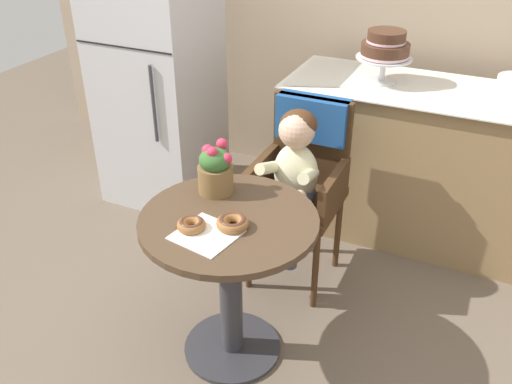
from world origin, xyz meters
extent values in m
plane|color=#6B5B4C|center=(0.00, 0.00, 0.00)|extent=(8.00, 8.00, 0.00)
cylinder|color=#4C3826|center=(0.00, 0.00, 0.70)|extent=(0.72, 0.72, 0.03)
cylinder|color=#333338|center=(0.00, 0.00, 0.34)|extent=(0.10, 0.10, 0.69)
cylinder|color=#333338|center=(0.00, 0.00, 0.01)|extent=(0.44, 0.44, 0.02)
cube|color=#472D19|center=(0.06, 0.61, 0.47)|extent=(0.42, 0.42, 0.04)
cube|color=#472D19|center=(0.06, 0.80, 0.72)|extent=(0.40, 0.04, 0.46)
cube|color=#472D19|center=(-0.13, 0.61, 0.58)|extent=(0.04, 0.38, 0.18)
cube|color=#472D19|center=(0.25, 0.61, 0.58)|extent=(0.04, 0.38, 0.18)
cube|color=#1E4C8C|center=(0.06, 0.80, 0.84)|extent=(0.36, 0.11, 0.22)
cylinder|color=#472D19|center=(-0.12, 0.43, 0.23)|extent=(0.03, 0.03, 0.45)
cylinder|color=#472D19|center=(0.24, 0.43, 0.23)|extent=(0.03, 0.03, 0.45)
cylinder|color=#472D19|center=(-0.12, 0.79, 0.23)|extent=(0.03, 0.03, 0.45)
cylinder|color=#472D19|center=(0.24, 0.79, 0.23)|extent=(0.03, 0.03, 0.45)
ellipsoid|color=beige|center=(0.06, 0.59, 0.64)|extent=(0.22, 0.16, 0.30)
sphere|color=#E0B293|center=(0.06, 0.58, 0.87)|extent=(0.17, 0.17, 0.17)
ellipsoid|color=#4C2D19|center=(0.06, 0.60, 0.89)|extent=(0.17, 0.17, 0.14)
cylinder|color=beige|center=(-0.04, 0.50, 0.69)|extent=(0.08, 0.23, 0.13)
sphere|color=#E0B293|center=(-0.03, 0.42, 0.62)|extent=(0.06, 0.06, 0.06)
cylinder|color=beige|center=(0.15, 0.50, 0.69)|extent=(0.08, 0.23, 0.13)
sphere|color=#E0B293|center=(0.14, 0.42, 0.62)|extent=(0.06, 0.06, 0.06)
cylinder|color=#3F4760|center=(0.00, 0.51, 0.53)|extent=(0.09, 0.22, 0.09)
cylinder|color=#3F4760|center=(0.00, 0.40, 0.36)|extent=(0.08, 0.08, 0.26)
cylinder|color=#3F4760|center=(0.11, 0.51, 0.53)|extent=(0.09, 0.22, 0.09)
cylinder|color=#3F4760|center=(0.11, 0.40, 0.36)|extent=(0.08, 0.08, 0.26)
cube|color=white|center=(-0.02, -0.14, 0.72)|extent=(0.26, 0.25, 0.00)
torus|color=#936033|center=(-0.09, -0.13, 0.74)|extent=(0.11, 0.11, 0.04)
torus|color=#512D1E|center=(-0.09, -0.13, 0.75)|extent=(0.10, 0.10, 0.02)
torus|color=#936033|center=(0.05, -0.05, 0.74)|extent=(0.13, 0.13, 0.04)
torus|color=#512D1E|center=(0.05, -0.05, 0.75)|extent=(0.11, 0.11, 0.02)
cylinder|color=brown|center=(-0.14, 0.16, 0.78)|extent=(0.15, 0.15, 0.12)
ellipsoid|color=#38662D|center=(-0.14, 0.16, 0.87)|extent=(0.14, 0.14, 0.10)
sphere|color=#D82D4C|center=(-0.09, 0.17, 0.89)|extent=(0.05, 0.05, 0.05)
sphere|color=#D82D4C|center=(-0.13, 0.21, 0.92)|extent=(0.05, 0.05, 0.05)
sphere|color=#D82D4C|center=(-0.18, 0.17, 0.90)|extent=(0.05, 0.05, 0.05)
sphere|color=#D82D4C|center=(-0.14, 0.14, 0.92)|extent=(0.05, 0.05, 0.05)
cube|color=#93754C|center=(0.55, 1.30, 0.45)|extent=(1.50, 0.56, 0.90)
cube|color=white|center=(0.55, 1.30, 0.90)|extent=(1.56, 0.62, 0.01)
cylinder|color=silver|center=(0.27, 1.30, 0.91)|extent=(0.16, 0.16, 0.01)
cylinder|color=silver|center=(0.27, 1.30, 0.97)|extent=(0.03, 0.03, 0.12)
cylinder|color=silver|center=(0.27, 1.30, 1.03)|extent=(0.30, 0.30, 0.01)
cylinder|color=#4C2D1E|center=(0.27, 1.30, 1.08)|extent=(0.26, 0.25, 0.08)
cylinder|color=silver|center=(0.27, 1.30, 1.05)|extent=(0.26, 0.26, 0.01)
cylinder|color=#4C2D1E|center=(0.27, 1.30, 1.15)|extent=(0.20, 0.20, 0.07)
cylinder|color=silver|center=(0.27, 1.30, 1.12)|extent=(0.20, 0.20, 0.01)
cube|color=silver|center=(-1.05, 1.10, 0.85)|extent=(0.64, 0.60, 1.70)
cube|color=black|center=(-1.05, 0.80, 1.06)|extent=(0.63, 0.01, 0.01)
cylinder|color=#3F3F44|center=(-0.87, 0.79, 0.77)|extent=(0.02, 0.02, 0.45)
camera|label=1|loc=(0.87, -1.62, 1.93)|focal=39.04mm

